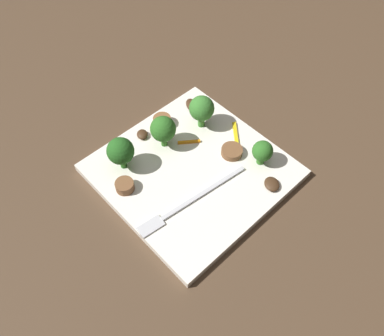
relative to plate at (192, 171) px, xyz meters
The scene contains 15 objects.
ground_plane 0.01m from the plate, ahead, with size 1.40×1.40×0.00m, color #4C3826.
plate is the anchor object (origin of this frame).
fork 0.06m from the plate, 39.45° to the left, with size 0.18×0.03×0.00m.
broccoli_floret_0 0.08m from the plate, 86.61° to the right, with size 0.04×0.04×0.06m.
broccoli_floret_1 0.11m from the plate, 45.13° to the right, with size 0.04×0.04×0.06m.
broccoli_floret_2 0.10m from the plate, 143.07° to the right, with size 0.04×0.04×0.06m.
broccoli_floret_3 0.11m from the plate, 143.05° to the left, with size 0.03×0.03×0.04m.
sausage_slice_0 0.10m from the plate, 104.56° to the right, with size 0.03×0.03×0.01m, color brown.
sausage_slice_1 0.07m from the plate, 161.16° to the left, with size 0.03×0.03×0.01m, color brown.
sausage_slice_2 0.10m from the plate, 22.34° to the right, with size 0.03×0.03×0.01m, color brown.
mushroom_0 0.13m from the plate, 133.27° to the right, with size 0.03×0.02×0.01m, color #422B19.
mushroom_1 0.12m from the plate, 121.34° to the left, with size 0.03×0.02×0.01m, color #422B19.
mushroom_2 0.10m from the plate, 81.65° to the right, with size 0.02×0.02×0.01m, color #422B19.
pepper_strip_0 0.05m from the plate, 127.88° to the right, with size 0.04×0.00×0.00m, color orange.
pepper_strip_1 0.09m from the plate, behind, with size 0.05×0.01×0.00m, color yellow.
Camera 1 is at (0.24, 0.25, 0.49)m, focal length 36.84 mm.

